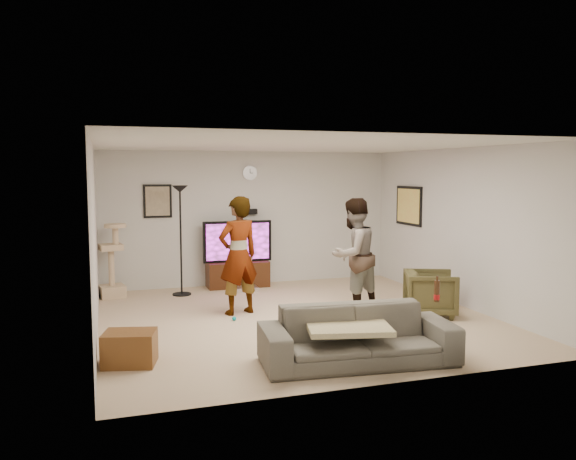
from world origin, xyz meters
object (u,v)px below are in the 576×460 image
object	(u,v)px
tv_stand	(238,274)
tv	(237,241)
cat_tree	(111,260)
armchair	(430,293)
person_left	(238,255)
side_table	(130,348)
sofa	(358,336)
person_right	(353,255)
floor_lamp	(181,241)
beer_bottle	(437,291)

from	to	relation	value
tv_stand	tv	distance (m)	0.61
cat_tree	armchair	size ratio (longest dim) A/B	1.72
person_left	side_table	bearing A→B (deg)	31.03
cat_tree	person_left	world-z (taller)	person_left
sofa	person_right	bearing A→B (deg)	72.68
tv	sofa	size ratio (longest dim) A/B	0.59
floor_lamp	tv_stand	bearing A→B (deg)	20.05
floor_lamp	person_left	xyz separation A→B (m)	(0.64, -1.59, -0.06)
person_right	armchair	size ratio (longest dim) A/B	2.36
tv	floor_lamp	distance (m)	1.16
cat_tree	person_left	distance (m)	2.54
floor_lamp	beer_bottle	size ratio (longest dim) A/B	7.56
person_right	beer_bottle	distance (m)	2.24
tv	cat_tree	xyz separation A→B (m)	(-2.23, -0.20, -0.22)
tv	person_left	xyz separation A→B (m)	(-0.44, -1.99, 0.04)
floor_lamp	side_table	bearing A→B (deg)	-106.43
cat_tree	person_right	xyz separation A→B (m)	(3.50, -2.15, 0.23)
tv_stand	person_left	distance (m)	2.14
person_right	armchair	world-z (taller)	person_right
tv	person_left	size ratio (longest dim) A/B	0.72
tv	sofa	distance (m)	4.63
person_right	side_table	world-z (taller)	person_right
tv_stand	cat_tree	bearing A→B (deg)	-174.84
tv	cat_tree	size ratio (longest dim) A/B	1.01
person_right	person_left	bearing A→B (deg)	-34.90
tv	sofa	xyz separation A→B (m)	(0.32, -4.59, -0.53)
tv	person_right	distance (m)	2.67
person_left	tv_stand	bearing A→B (deg)	-119.82
cat_tree	floor_lamp	bearing A→B (deg)	-9.57
tv	beer_bottle	bearing A→B (deg)	-74.13
floor_lamp	side_table	world-z (taller)	floor_lamp
person_right	side_table	distance (m)	3.75
armchair	side_table	size ratio (longest dim) A/B	1.32
beer_bottle	cat_tree	bearing A→B (deg)	128.89
beer_bottle	armchair	xyz separation A→B (m)	(0.94, 1.63, -0.42)
person_left	armchair	bearing A→B (deg)	142.92
tv_stand	cat_tree	xyz separation A→B (m)	(-2.23, -0.20, 0.39)
person_right	beer_bottle	xyz separation A→B (m)	(0.04, -2.24, -0.11)
tv_stand	beer_bottle	world-z (taller)	beer_bottle
person_left	side_table	world-z (taller)	person_left
tv	beer_bottle	world-z (taller)	tv
armchair	side_table	world-z (taller)	armchair
tv_stand	person_right	world-z (taller)	person_right
floor_lamp	cat_tree	world-z (taller)	floor_lamp
tv_stand	floor_lamp	world-z (taller)	floor_lamp
beer_bottle	side_table	size ratio (longest dim) A/B	0.45
person_right	sofa	distance (m)	2.49
floor_lamp	person_right	world-z (taller)	floor_lamp
tv_stand	side_table	distance (m)	4.39
armchair	beer_bottle	bearing A→B (deg)	173.17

